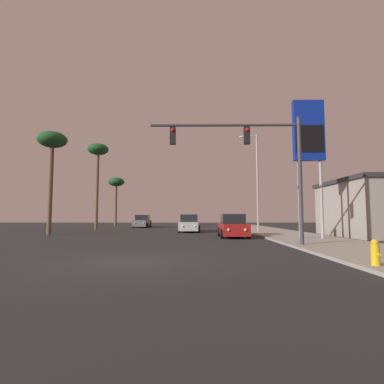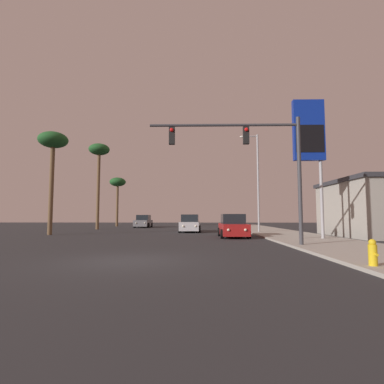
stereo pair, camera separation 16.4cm
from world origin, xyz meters
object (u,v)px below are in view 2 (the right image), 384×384
(car_grey, at_px, (143,222))
(palm_tree_far, at_px, (118,184))
(street_lamp, at_px, (257,177))
(car_red, at_px, (233,227))
(palm_tree_near, at_px, (53,145))
(traffic_light_mast, at_px, (255,153))
(gas_station_sign, at_px, (309,138))
(fire_hydrant, at_px, (373,253))
(car_silver, at_px, (190,224))
(palm_tree_mid, at_px, (99,155))

(car_grey, xyz_separation_m, palm_tree_far, (-4.66, 3.84, 5.53))
(palm_tree_far, bearing_deg, street_lamp, -43.94)
(street_lamp, bearing_deg, car_grey, 134.60)
(car_red, height_order, palm_tree_near, palm_tree_near)
(car_grey, height_order, traffic_light_mast, traffic_light_mast)
(palm_tree_near, bearing_deg, car_grey, 73.64)
(gas_station_sign, bearing_deg, car_red, 150.25)
(palm_tree_far, relative_size, palm_tree_near, 0.85)
(car_grey, xyz_separation_m, fire_hydrant, (12.37, -31.73, -0.27))
(car_grey, relative_size, car_silver, 1.00)
(traffic_light_mast, xyz_separation_m, palm_tree_near, (-15.03, 9.22, 2.67))
(palm_tree_mid, bearing_deg, palm_tree_near, -93.07)
(fire_hydrant, height_order, palm_tree_mid, palm_tree_mid)
(car_silver, height_order, palm_tree_far, palm_tree_far)
(palm_tree_near, bearing_deg, fire_hydrant, -42.30)
(traffic_light_mast, xyz_separation_m, fire_hydrant, (2.09, -6.35, -4.26))
(street_lamp, relative_size, palm_tree_mid, 0.90)
(traffic_light_mast, xyz_separation_m, street_lamp, (2.52, 12.40, 0.37))
(car_silver, bearing_deg, gas_station_sign, 131.10)
(street_lamp, xyz_separation_m, palm_tree_near, (-17.54, -3.18, 2.30))
(car_grey, height_order, fire_hydrant, car_grey)
(car_grey, bearing_deg, traffic_light_mast, 114.04)
(car_silver, xyz_separation_m, gas_station_sign, (7.99, -9.73, 5.86))
(palm_tree_far, relative_size, palm_tree_mid, 0.73)
(car_red, height_order, palm_tree_far, palm_tree_far)
(car_grey, distance_m, car_silver, 13.28)
(fire_hydrant, relative_size, palm_tree_near, 0.09)
(car_grey, bearing_deg, palm_tree_far, -37.53)
(car_grey, bearing_deg, car_silver, 121.80)
(gas_station_sign, relative_size, fire_hydrant, 11.84)
(car_grey, xyz_separation_m, car_silver, (6.60, -11.52, 0.00))
(car_grey, relative_size, fire_hydrant, 5.71)
(car_silver, bearing_deg, palm_tree_far, -52.06)
(car_red, distance_m, car_silver, 7.80)
(palm_tree_far, bearing_deg, gas_station_sign, -52.50)
(palm_tree_near, bearing_deg, traffic_light_mast, -31.52)
(car_silver, height_order, street_lamp, street_lamp)
(car_silver, relative_size, fire_hydrant, 5.70)
(gas_station_sign, distance_m, palm_tree_near, 20.01)
(car_red, height_order, palm_tree_mid, palm_tree_mid)
(gas_station_sign, relative_size, palm_tree_mid, 0.90)
(car_red, relative_size, palm_tree_near, 0.50)
(gas_station_sign, bearing_deg, palm_tree_near, 165.25)
(car_grey, distance_m, fire_hydrant, 34.06)
(street_lamp, distance_m, fire_hydrant, 19.32)
(car_grey, bearing_deg, street_lamp, 136.58)
(car_silver, distance_m, traffic_light_mast, 14.88)
(car_grey, relative_size, car_red, 1.01)
(car_silver, xyz_separation_m, palm_tree_mid, (-10.81, 5.36, 7.93))
(fire_hydrant, bearing_deg, traffic_light_mast, 108.17)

